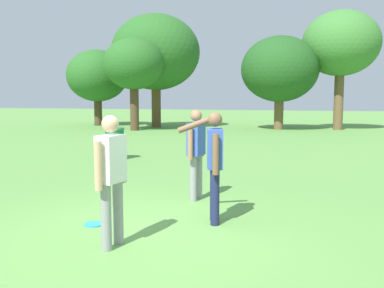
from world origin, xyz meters
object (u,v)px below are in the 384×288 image
(person_bystander, at_px, (214,159))
(tree_far_right, at_px, (156,53))
(frisbee, at_px, (94,224))
(trash_can_beside_table, at_px, (115,144))
(person_thrower, at_px, (111,172))
(tree_tall_left, at_px, (97,76))
(tree_slender_mid, at_px, (280,69))
(tree_back_left, at_px, (341,44))
(tree_broad_center, at_px, (134,65))
(person_catcher, at_px, (196,148))

(person_bystander, relative_size, tree_far_right, 0.23)
(frisbee, distance_m, trash_can_beside_table, 6.68)
(person_thrower, height_order, tree_tall_left, tree_tall_left)
(person_bystander, xyz_separation_m, tree_tall_left, (-13.24, 19.29, 2.38))
(tree_slender_mid, distance_m, tree_back_left, 3.75)
(frisbee, xyz_separation_m, tree_broad_center, (-7.29, 16.65, 3.74))
(tree_tall_left, relative_size, tree_back_left, 0.74)
(person_catcher, distance_m, tree_back_left, 19.51)
(tree_far_right, bearing_deg, trash_can_beside_table, -72.51)
(person_thrower, height_order, person_catcher, same)
(person_thrower, bearing_deg, trash_can_beside_table, 117.95)
(person_thrower, xyz_separation_m, person_bystander, (0.93, 1.38, 0.02))
(trash_can_beside_table, height_order, tree_far_right, tree_far_right)
(tree_far_right, distance_m, tree_slender_mid, 7.72)
(person_bystander, relative_size, trash_can_beside_table, 1.71)
(person_bystander, bearing_deg, frisbee, -157.81)
(tree_slender_mid, bearing_deg, tree_far_right, -176.40)
(trash_can_beside_table, height_order, tree_back_left, tree_back_left)
(tree_broad_center, distance_m, tree_slender_mid, 8.47)
(tree_far_right, bearing_deg, person_catcher, -65.23)
(tree_tall_left, height_order, tree_far_right, tree_far_right)
(tree_far_right, xyz_separation_m, tree_back_left, (10.96, 1.42, 0.28))
(frisbee, relative_size, tree_broad_center, 0.05)
(tree_back_left, bearing_deg, person_catcher, -98.77)
(frisbee, relative_size, tree_far_right, 0.04)
(tree_far_right, bearing_deg, person_bystander, -65.02)
(person_catcher, bearing_deg, tree_tall_left, 124.90)
(person_catcher, distance_m, tree_tall_left, 22.10)
(tree_tall_left, xyz_separation_m, tree_slender_mid, (12.14, -0.09, 0.19))
(person_thrower, distance_m, person_bystander, 1.67)
(tree_slender_mid, height_order, tree_back_left, tree_back_left)
(trash_can_beside_table, height_order, tree_slender_mid, tree_slender_mid)
(frisbee, xyz_separation_m, tree_slender_mid, (0.53, 19.86, 3.51))
(person_catcher, height_order, person_bystander, same)
(tree_broad_center, height_order, tree_back_left, tree_back_left)
(person_thrower, xyz_separation_m, person_catcher, (0.27, 2.65, 0.00))
(person_thrower, relative_size, tree_far_right, 0.23)
(tree_back_left, bearing_deg, trash_can_beside_table, -114.53)
(tree_slender_mid, bearing_deg, person_thrower, -89.54)
(trash_can_beside_table, bearing_deg, tree_back_left, 65.47)
(tree_tall_left, relative_size, tree_broad_center, 0.97)
(frisbee, relative_size, tree_back_left, 0.04)
(tree_far_right, xyz_separation_m, tree_slender_mid, (7.62, 0.48, -1.16))
(person_bystander, xyz_separation_m, tree_far_right, (-8.72, 18.72, 3.72))
(person_thrower, height_order, frisbee, person_thrower)
(person_thrower, relative_size, tree_broad_center, 0.31)
(person_bystander, distance_m, tree_broad_center, 18.52)
(person_thrower, bearing_deg, tree_broad_center, 114.72)
(frisbee, distance_m, tree_back_left, 21.73)
(person_catcher, relative_size, frisbee, 5.89)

